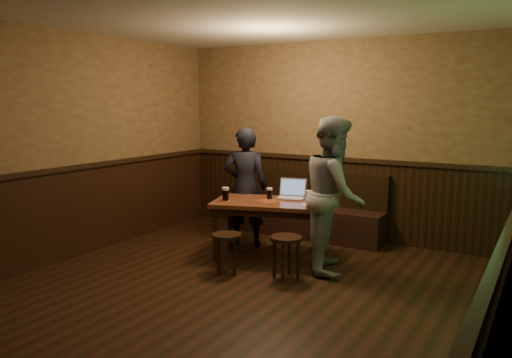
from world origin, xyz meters
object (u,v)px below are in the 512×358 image
at_px(stool_left, 227,242).
at_px(person_suit, 245,187).
at_px(pint_left, 226,194).
at_px(laptop, 292,193).
at_px(person_grey, 334,194).
at_px(stool_right, 286,245).
at_px(pint_mid, 270,193).
at_px(pint_right, 309,197).
at_px(bench, 310,215).
at_px(pub_table, 269,208).

bearing_deg(stool_left, person_suit, 111.50).
distance_m(pint_left, laptop, 0.85).
relative_size(laptop, person_grey, 0.22).
xyz_separation_m(stool_left, laptop, (0.30, 1.04, 0.43)).
relative_size(pint_left, laptop, 0.43).
bearing_deg(stool_right, pint_mid, 131.65).
bearing_deg(stool_left, laptop, 74.12).
bearing_deg(pint_mid, pint_right, 4.96).
bearing_deg(laptop, stool_right, -78.87).
distance_m(person_suit, person_grey, 1.46).
bearing_deg(pint_right, stool_left, -124.80).
relative_size(stool_right, person_grey, 0.27).
xyz_separation_m(bench, pint_left, (-0.46, -1.48, 0.50)).
bearing_deg(person_suit, bench, -149.73).
bearing_deg(laptop, pint_left, -149.61).
relative_size(pub_table, pint_mid, 10.41).
height_order(bench, stool_left, bench).
relative_size(stool_left, person_grey, 0.26).
relative_size(pint_mid, pint_right, 0.95).
bearing_deg(stool_right, pint_right, 95.04).
distance_m(pub_table, laptop, 0.37).
relative_size(stool_left, person_suit, 0.28).
distance_m(laptop, person_suit, 0.72).
distance_m(pub_table, stool_right, 0.81).
bearing_deg(stool_left, pub_table, 79.44).
distance_m(bench, stool_left, 1.95).
bearing_deg(pint_left, person_suit, 99.21).
distance_m(stool_right, pint_left, 1.12).
distance_m(stool_left, pint_right, 1.16).
height_order(pint_left, laptop, laptop).
relative_size(pint_mid, person_suit, 0.09).
distance_m(bench, pint_right, 1.26).
bearing_deg(stool_right, stool_left, -165.17).
bearing_deg(pint_right, bench, 113.93).
relative_size(pub_table, person_grey, 0.86).
relative_size(pub_table, stool_left, 3.34).
relative_size(stool_right, laptop, 1.21).
distance_m(stool_right, pint_mid, 0.97).
relative_size(pint_mid, laptop, 0.37).
bearing_deg(pint_left, stool_left, -54.77).
bearing_deg(person_suit, pint_left, 72.77).
distance_m(stool_right, person_grey, 0.83).
xyz_separation_m(pub_table, stool_left, (-0.14, -0.74, -0.27)).
bearing_deg(person_grey, pint_mid, 63.16).
xyz_separation_m(pub_table, pint_left, (-0.46, -0.28, 0.18)).
relative_size(stool_left, stool_right, 0.95).
distance_m(bench, stool_right, 1.84).
height_order(stool_left, laptop, laptop).
height_order(pint_mid, person_grey, person_grey).
bearing_deg(pint_right, stool_right, -84.96).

